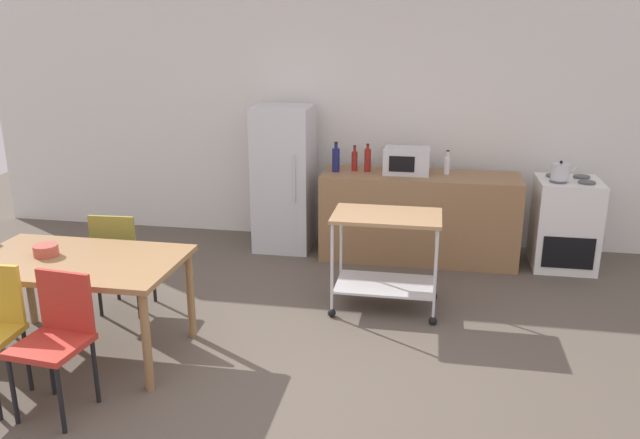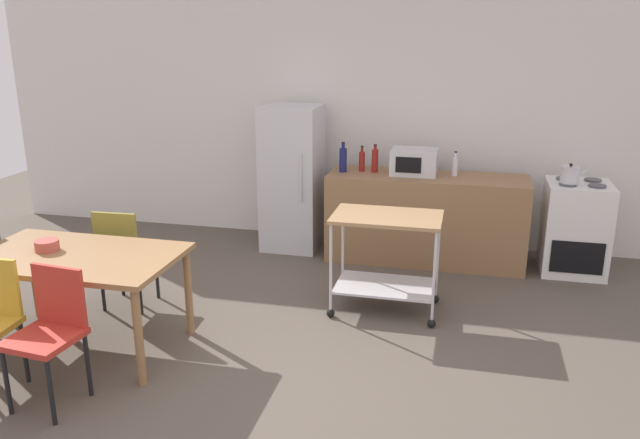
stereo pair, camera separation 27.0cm
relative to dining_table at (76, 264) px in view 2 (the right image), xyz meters
name	(u,v)px [view 2 (the right image)]	position (x,y,z in m)	size (l,w,h in m)	color
ground_plane	(265,377)	(1.47, -0.10, -0.67)	(12.00, 12.00, 0.00)	brown
back_wall	(352,111)	(1.47, 3.10, 0.78)	(8.40, 0.12, 2.90)	silver
kitchen_counter	(426,218)	(2.37, 2.50, -0.22)	(2.00, 0.64, 0.90)	olive
dining_table	(76,264)	(0.00, 0.00, 0.00)	(1.50, 0.90, 0.75)	olive
chair_red	(50,327)	(0.24, -0.68, -0.15)	(0.44, 0.44, 0.89)	#B72D23
chair_olive	(124,251)	(-0.04, 0.72, -0.15)	(0.42, 0.42, 0.89)	olive
stove_oven	(575,228)	(3.82, 2.52, -0.22)	(0.60, 0.61, 0.92)	white
refrigerator	(292,178)	(0.92, 2.60, 0.10)	(0.60, 0.63, 1.55)	silver
kitchen_cart	(386,247)	(2.13, 1.18, -0.10)	(0.91, 0.57, 0.85)	#A37A51
bottle_wine	(343,159)	(1.50, 2.48, 0.36)	(0.08, 0.08, 0.31)	navy
bottle_vinegar	(362,161)	(1.68, 2.56, 0.34)	(0.06, 0.06, 0.27)	maroon
bottle_olive_oil	(375,160)	(1.82, 2.54, 0.35)	(0.07, 0.07, 0.29)	maroon
microwave	(414,162)	(2.22, 2.53, 0.36)	(0.46, 0.35, 0.26)	silver
bottle_sesame_oil	(455,166)	(2.63, 2.56, 0.33)	(0.06, 0.06, 0.25)	silver
fruit_bowl	(47,245)	(-0.24, 0.02, 0.12)	(0.17, 0.17, 0.08)	#B24C3F
kettle	(570,175)	(3.70, 2.42, 0.33)	(0.24, 0.17, 0.19)	silver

